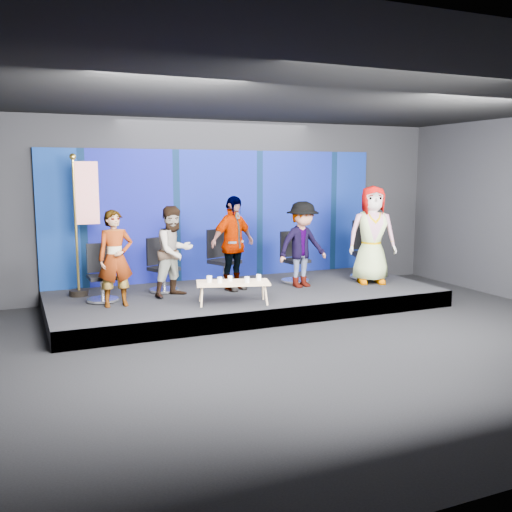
{
  "coord_description": "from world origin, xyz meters",
  "views": [
    {
      "loc": [
        -3.89,
        -7.03,
        2.47
      ],
      "look_at": [
        0.16,
        2.4,
        0.95
      ],
      "focal_mm": 40.0,
      "sensor_mm": 36.0,
      "label": 1
    }
  ],
  "objects_px": {
    "chair_a": "(102,283)",
    "mug_b": "(220,280)",
    "panelist_d": "(302,245)",
    "mug_c": "(230,278)",
    "chair_d": "(294,265)",
    "mug_a": "(209,279)",
    "panelist_a": "(115,258)",
    "flag_stand": "(83,221)",
    "mug_e": "(259,277)",
    "coffee_table": "(233,283)",
    "panelist_c": "(233,243)",
    "chair_e": "(366,259)",
    "chair_b": "(162,274)",
    "mug_d": "(247,280)",
    "panelist_e": "(372,235)",
    "panelist_b": "(174,251)",
    "chair_c": "(223,267)"
  },
  "relations": [
    {
      "from": "chair_d",
      "to": "mug_a",
      "type": "bearing_deg",
      "value": -160.24
    },
    {
      "from": "chair_b",
      "to": "panelist_e",
      "type": "height_order",
      "value": "panelist_e"
    },
    {
      "from": "panelist_c",
      "to": "mug_c",
      "type": "xyz_separation_m",
      "value": [
        -0.42,
        -0.96,
        -0.46
      ]
    },
    {
      "from": "chair_c",
      "to": "flag_stand",
      "type": "height_order",
      "value": "flag_stand"
    },
    {
      "from": "chair_a",
      "to": "mug_a",
      "type": "relative_size",
      "value": 8.97
    },
    {
      "from": "panelist_e",
      "to": "flag_stand",
      "type": "xyz_separation_m",
      "value": [
        -5.3,
        1.03,
        0.36
      ]
    },
    {
      "from": "panelist_e",
      "to": "mug_c",
      "type": "xyz_separation_m",
      "value": [
        -3.16,
        -0.52,
        -0.54
      ]
    },
    {
      "from": "chair_b",
      "to": "mug_d",
      "type": "bearing_deg",
      "value": -80.79
    },
    {
      "from": "chair_b",
      "to": "mug_d",
      "type": "xyz_separation_m",
      "value": [
        1.03,
        -1.59,
        0.1
      ]
    },
    {
      "from": "panelist_a",
      "to": "panelist_d",
      "type": "height_order",
      "value": "panelist_d"
    },
    {
      "from": "chair_b",
      "to": "panelist_b",
      "type": "relative_size",
      "value": 0.62
    },
    {
      "from": "panelist_c",
      "to": "mug_d",
      "type": "xyz_separation_m",
      "value": [
        -0.21,
        -1.2,
        -0.45
      ]
    },
    {
      "from": "panelist_a",
      "to": "flag_stand",
      "type": "distance_m",
      "value": 1.23
    },
    {
      "from": "panelist_a",
      "to": "panelist_b",
      "type": "relative_size",
      "value": 0.99
    },
    {
      "from": "panelist_a",
      "to": "panelist_d",
      "type": "distance_m",
      "value": 3.52
    },
    {
      "from": "coffee_table",
      "to": "panelist_d",
      "type": "bearing_deg",
      "value": 24.89
    },
    {
      "from": "chair_a",
      "to": "panelist_c",
      "type": "distance_m",
      "value": 2.44
    },
    {
      "from": "panelist_a",
      "to": "mug_b",
      "type": "relative_size",
      "value": 16.32
    },
    {
      "from": "chair_a",
      "to": "panelist_c",
      "type": "height_order",
      "value": "panelist_c"
    },
    {
      "from": "chair_d",
      "to": "chair_e",
      "type": "xyz_separation_m",
      "value": [
        1.54,
        -0.21,
        0.06
      ]
    },
    {
      "from": "mug_a",
      "to": "mug_e",
      "type": "bearing_deg",
      "value": -10.84
    },
    {
      "from": "mug_c",
      "to": "flag_stand",
      "type": "distance_m",
      "value": 2.8
    },
    {
      "from": "chair_e",
      "to": "coffee_table",
      "type": "xyz_separation_m",
      "value": [
        -3.33,
        -1.08,
        -0.05
      ]
    },
    {
      "from": "panelist_b",
      "to": "mug_d",
      "type": "xyz_separation_m",
      "value": [
        0.92,
        -1.1,
        -0.38
      ]
    },
    {
      "from": "chair_a",
      "to": "panelist_c",
      "type": "relative_size",
      "value": 0.56
    },
    {
      "from": "panelist_d",
      "to": "mug_e",
      "type": "relative_size",
      "value": 16.61
    },
    {
      "from": "panelist_b",
      "to": "panelist_d",
      "type": "xyz_separation_m",
      "value": [
        2.44,
        -0.15,
        0.02
      ]
    },
    {
      "from": "chair_b",
      "to": "coffee_table",
      "type": "bearing_deg",
      "value": -83.27
    },
    {
      "from": "chair_a",
      "to": "mug_a",
      "type": "height_order",
      "value": "chair_a"
    },
    {
      "from": "mug_a",
      "to": "mug_b",
      "type": "xyz_separation_m",
      "value": [
        0.14,
        -0.12,
        -0.01
      ]
    },
    {
      "from": "chair_e",
      "to": "chair_b",
      "type": "bearing_deg",
      "value": -165.25
    },
    {
      "from": "panelist_e",
      "to": "mug_d",
      "type": "bearing_deg",
      "value": -145.98
    },
    {
      "from": "coffee_table",
      "to": "flag_stand",
      "type": "distance_m",
      "value": 2.88
    },
    {
      "from": "panelist_d",
      "to": "chair_b",
      "type": "bearing_deg",
      "value": 157.11
    },
    {
      "from": "chair_b",
      "to": "panelist_e",
      "type": "xyz_separation_m",
      "value": [
        3.98,
        -0.83,
        0.63
      ]
    },
    {
      "from": "mug_e",
      "to": "flag_stand",
      "type": "relative_size",
      "value": 0.04
    },
    {
      "from": "mug_b",
      "to": "panelist_c",
      "type": "bearing_deg",
      "value": 58.92
    },
    {
      "from": "panelist_b",
      "to": "coffee_table",
      "type": "bearing_deg",
      "value": -75.78
    },
    {
      "from": "panelist_a",
      "to": "mug_d",
      "type": "height_order",
      "value": "panelist_a"
    },
    {
      "from": "panelist_b",
      "to": "mug_c",
      "type": "height_order",
      "value": "panelist_b"
    },
    {
      "from": "chair_e",
      "to": "panelist_d",
      "type": "bearing_deg",
      "value": -150.39
    },
    {
      "from": "chair_b",
      "to": "flag_stand",
      "type": "bearing_deg",
      "value": 147.76
    },
    {
      "from": "chair_b",
      "to": "mug_d",
      "type": "relative_size",
      "value": 9.97
    },
    {
      "from": "chair_d",
      "to": "mug_a",
      "type": "distance_m",
      "value": 2.46
    },
    {
      "from": "panelist_b",
      "to": "chair_c",
      "type": "bearing_deg",
      "value": 4.74
    },
    {
      "from": "chair_c",
      "to": "mug_e",
      "type": "height_order",
      "value": "chair_c"
    },
    {
      "from": "panelist_d",
      "to": "mug_c",
      "type": "height_order",
      "value": "panelist_d"
    },
    {
      "from": "panelist_e",
      "to": "mug_d",
      "type": "relative_size",
      "value": 19.38
    },
    {
      "from": "panelist_d",
      "to": "mug_e",
      "type": "xyz_separation_m",
      "value": [
        -1.26,
        -0.84,
        -0.39
      ]
    },
    {
      "from": "chair_a",
      "to": "mug_b",
      "type": "height_order",
      "value": "chair_a"
    }
  ]
}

